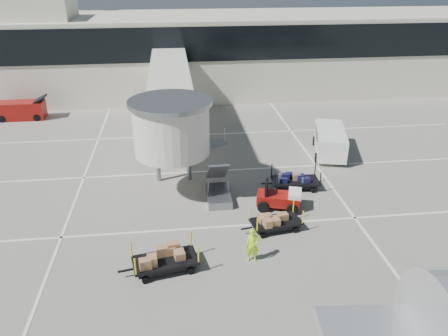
{
  "coord_description": "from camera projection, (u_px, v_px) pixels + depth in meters",
  "views": [
    {
      "loc": [
        -3.82,
        -17.9,
        13.08
      ],
      "look_at": [
        -1.03,
        5.22,
        2.0
      ],
      "focal_mm": 35.0,
      "sensor_mm": 36.0,
      "label": 1
    }
  ],
  "objects": [
    {
      "name": "ground",
      "position": [
        257.0,
        246.0,
        22.08
      ],
      "size": [
        140.0,
        140.0,
        0.0
      ],
      "primitive_type": "plane",
      "color": "gray",
      "rests_on": "ground"
    },
    {
      "name": "lane_markings",
      "position": [
        222.0,
        168.0,
        30.38
      ],
      "size": [
        40.0,
        30.0,
        0.02
      ],
      "color": "white",
      "rests_on": "ground"
    },
    {
      "name": "terminal",
      "position": [
        203.0,
        53.0,
        47.12
      ],
      "size": [
        64.0,
        12.11,
        15.2
      ],
      "color": "beige",
      "rests_on": "ground"
    },
    {
      "name": "jet_bridge",
      "position": [
        171.0,
        98.0,
        30.81
      ],
      "size": [
        5.7,
        20.4,
        6.03
      ],
      "color": "silver",
      "rests_on": "ground"
    },
    {
      "name": "baggage_tug",
      "position": [
        280.0,
        199.0,
        25.33
      ],
      "size": [
        2.74,
        2.18,
        1.64
      ],
      "rotation": [
        0.0,
        0.0,
        -0.29
      ],
      "color": "maroon",
      "rests_on": "ground"
    },
    {
      "name": "suitcase_cart",
      "position": [
        294.0,
        181.0,
        27.52
      ],
      "size": [
        3.66,
        1.64,
        1.42
      ],
      "rotation": [
        0.0,
        0.0,
        -0.06
      ],
      "color": "black",
      "rests_on": "ground"
    },
    {
      "name": "box_cart_near",
      "position": [
        274.0,
        222.0,
        23.27
      ],
      "size": [
        3.34,
        1.74,
        1.28
      ],
      "rotation": [
        0.0,
        0.0,
        0.16
      ],
      "color": "black",
      "rests_on": "ground"
    },
    {
      "name": "box_cart_far",
      "position": [
        165.0,
        261.0,
        20.16
      ],
      "size": [
        3.75,
        2.03,
        1.44
      ],
      "rotation": [
        0.0,
        0.0,
        0.19
      ],
      "color": "black",
      "rests_on": "ground"
    },
    {
      "name": "ground_worker",
      "position": [
        253.0,
        245.0,
        20.67
      ],
      "size": [
        0.69,
        0.5,
        1.77
      ],
      "primitive_type": "imported",
      "rotation": [
        0.0,
        0.0,
        -0.13
      ],
      "color": "#A6E017",
      "rests_on": "ground"
    },
    {
      "name": "minivan",
      "position": [
        330.0,
        139.0,
        32.32
      ],
      "size": [
        3.22,
        5.34,
        1.89
      ],
      "rotation": [
        0.0,
        0.0,
        -0.26
      ],
      "color": "white",
      "rests_on": "ground"
    },
    {
      "name": "belt_loader",
      "position": [
        22.0,
        110.0,
        39.57
      ],
      "size": [
        4.38,
        1.8,
        2.11
      ],
      "rotation": [
        0.0,
        0.0,
        0.01
      ],
      "color": "maroon",
      "rests_on": "ground"
    }
  ]
}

